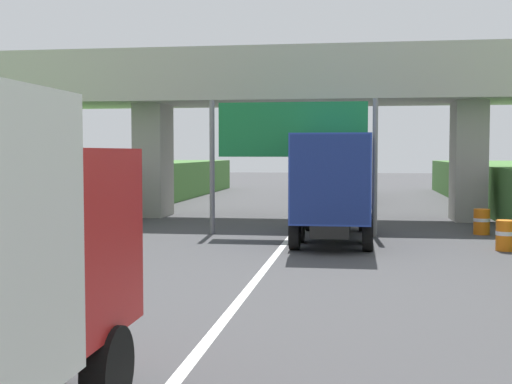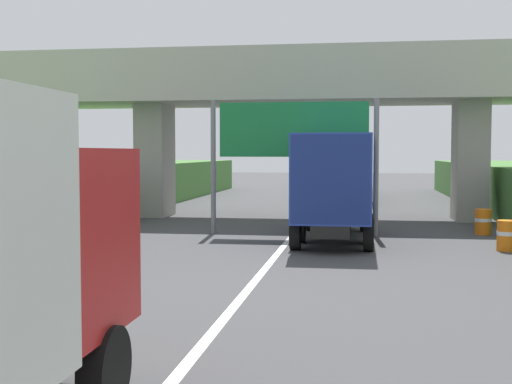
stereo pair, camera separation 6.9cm
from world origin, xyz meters
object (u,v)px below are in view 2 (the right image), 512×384
at_px(overhead_highway_sign, 293,137).
at_px(construction_barrel_5, 483,222).
at_px(truck_white, 351,169).
at_px(truck_silver, 348,166).
at_px(truck_blue, 335,182).
at_px(construction_barrel_4, 507,235).

relative_size(overhead_highway_sign, construction_barrel_5, 6.53).
bearing_deg(truck_white, construction_barrel_5, -73.15).
distance_m(truck_silver, truck_blue, 25.15).
bearing_deg(construction_barrel_4, construction_barrel_5, 89.78).
bearing_deg(construction_barrel_5, truck_blue, -154.12).
distance_m(truck_white, truck_blue, 18.45).
xyz_separation_m(truck_blue, construction_barrel_5, (5.10, 2.48, -1.47)).
bearing_deg(overhead_highway_sign, truck_silver, 86.44).
xyz_separation_m(truck_white, truck_blue, (-0.27, -18.45, 0.00)).
relative_size(overhead_highway_sign, truck_white, 0.81).
xyz_separation_m(truck_white, truck_silver, (-0.29, 6.70, 0.00)).
height_order(overhead_highway_sign, truck_white, overhead_highway_sign).
distance_m(construction_barrel_4, construction_barrel_5, 4.04).
distance_m(truck_silver, construction_barrel_5, 23.29).
bearing_deg(construction_barrel_5, truck_silver, 102.74).
height_order(truck_blue, construction_barrel_5, truck_blue).
bearing_deg(construction_barrel_4, overhead_highway_sign, 155.83).
bearing_deg(truck_silver, overhead_highway_sign, -93.56).
bearing_deg(truck_silver, truck_blue, -89.95).
bearing_deg(overhead_highway_sign, truck_white, 84.09).
xyz_separation_m(overhead_highway_sign, truck_silver, (1.48, 23.76, -1.50)).
bearing_deg(truck_blue, construction_barrel_5, 25.88).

